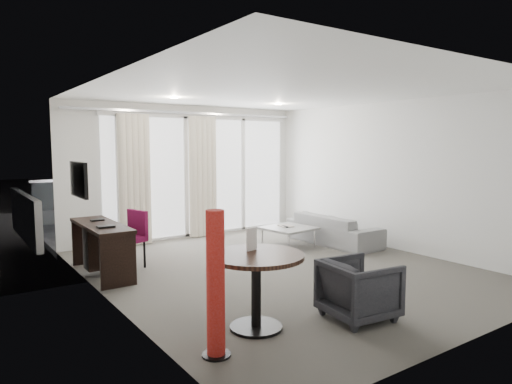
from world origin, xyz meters
TOP-DOWN VIEW (x-y plane):
  - floor at (0.00, 0.00)m, footprint 5.00×6.00m
  - ceiling at (0.00, 0.00)m, footprint 5.00×6.00m
  - wall_left at (-2.50, 0.00)m, footprint 0.00×6.00m
  - wall_right at (2.50, 0.00)m, footprint 0.00×6.00m
  - wall_front at (0.00, -3.00)m, footprint 5.00×0.00m
  - window_panel at (0.30, 2.98)m, footprint 4.00×0.02m
  - window_frame at (0.30, 2.97)m, footprint 4.10×0.06m
  - curtain_left at (-1.15, 2.82)m, footprint 0.60×0.20m
  - curtain_right at (0.25, 2.82)m, footprint 0.60×0.20m
  - curtain_track at (0.00, 2.82)m, footprint 4.80×0.04m
  - downlight_a at (-0.90, 1.60)m, footprint 0.12×0.12m
  - downlight_b at (1.20, 1.60)m, footprint 0.12×0.12m
  - desk at (-2.24, 1.21)m, footprint 0.48×1.55m
  - tv at (-2.46, 1.45)m, footprint 0.05×0.80m
  - desk_chair at (-1.82, 1.34)m, footprint 0.57×0.55m
  - round_table at (-1.53, -1.61)m, footprint 1.24×1.24m
  - menu_card at (-1.48, -1.46)m, footprint 0.13×0.04m
  - red_lamp at (-2.16, -1.90)m, footprint 0.31×0.31m
  - tub_armchair at (-0.49, -2.01)m, footprint 0.77×0.75m
  - coffee_table at (1.03, 1.06)m, footprint 0.90×0.90m
  - remote at (0.98, 1.10)m, footprint 0.07×0.15m
  - magazine at (1.04, 1.16)m, footprint 0.28×0.32m
  - sofa at (1.91, 0.82)m, footprint 0.74×1.88m
  - terrace_slab at (0.30, 4.50)m, footprint 5.60×3.00m
  - rattan_chair_a at (0.89, 3.74)m, footprint 0.57×0.57m
  - rattan_chair_b at (2.14, 4.73)m, footprint 0.67×0.67m
  - rattan_table at (1.29, 4.52)m, footprint 0.67×0.67m
  - balustrade at (0.30, 5.95)m, footprint 5.50×0.06m

SIDE VIEW (x-z plane):
  - terrace_slab at x=0.30m, z-range -0.12..0.00m
  - floor at x=0.00m, z-range 0.00..0.00m
  - coffee_table at x=1.03m, z-range 0.00..0.36m
  - sofa at x=1.91m, z-range 0.00..0.55m
  - rattan_table at x=1.29m, z-range 0.00..0.56m
  - tub_armchair at x=-0.49m, z-range 0.00..0.63m
  - remote at x=0.98m, z-range 0.35..0.37m
  - magazine at x=1.04m, z-range 0.35..0.37m
  - desk at x=-2.24m, z-range 0.00..0.73m
  - round_table at x=-1.53m, z-range 0.00..0.76m
  - rattan_chair_b at x=2.14m, z-range 0.00..0.77m
  - rattan_chair_a at x=0.89m, z-range 0.00..0.82m
  - desk_chair at x=-1.82m, z-range 0.00..0.86m
  - balustrade at x=0.30m, z-range -0.02..1.02m
  - red_lamp at x=-2.16m, z-range 0.00..1.29m
  - menu_card at x=-1.48m, z-range 0.60..0.84m
  - window_panel at x=0.30m, z-range 0.01..2.39m
  - curtain_left at x=-1.15m, z-range 0.01..2.39m
  - curtain_right at x=0.25m, z-range 0.01..2.39m
  - window_frame at x=0.30m, z-range -0.02..2.42m
  - wall_left at x=-2.50m, z-range 0.00..2.60m
  - wall_right at x=2.50m, z-range 0.00..2.60m
  - wall_front at x=0.00m, z-range 0.00..2.60m
  - tv at x=-2.46m, z-range 1.10..1.60m
  - curtain_track at x=0.00m, z-range 2.43..2.47m
  - downlight_a at x=-0.90m, z-range 2.58..2.60m
  - downlight_b at x=1.20m, z-range 2.58..2.60m
  - ceiling at x=0.00m, z-range 2.60..2.60m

